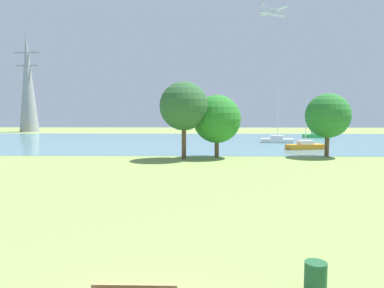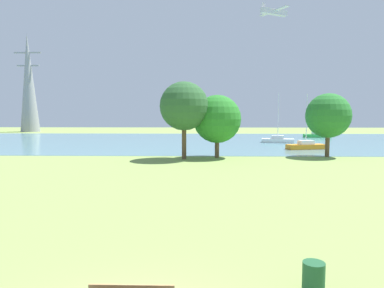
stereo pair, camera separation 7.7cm
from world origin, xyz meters
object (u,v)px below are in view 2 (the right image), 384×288
at_px(sailboat_orange, 306,146).
at_px(electricity_pylon, 29,83).
at_px(litter_bin, 314,278).
at_px(tree_west_far, 184,106).
at_px(tree_east_far, 217,119).
at_px(light_aircraft, 274,12).
at_px(sailboat_white, 278,140).
at_px(sailboat_green, 317,135).
at_px(tree_east_near, 328,116).

relative_size(sailboat_orange, electricity_pylon, 0.29).
distance_m(litter_bin, tree_west_far, 26.83).
height_order(tree_west_far, electricity_pylon, electricity_pylon).
bearing_deg(tree_east_far, tree_west_far, -158.70).
bearing_deg(electricity_pylon, tree_west_far, -51.52).
xyz_separation_m(sailboat_orange, light_aircraft, (2.04, 32.41, 25.09)).
height_order(sailboat_white, electricity_pylon, electricity_pylon).
bearing_deg(litter_bin, sailboat_white, 79.11).
xyz_separation_m(sailboat_green, sailboat_white, (-9.68, -11.68, 0.02)).
height_order(sailboat_green, sailboat_orange, sailboat_orange).
xyz_separation_m(sailboat_white, electricity_pylon, (-52.47, 29.96, 11.16)).
xyz_separation_m(litter_bin, tree_west_far, (-4.54, 26.01, 4.78)).
relative_size(tree_west_far, electricity_pylon, 0.33).
relative_size(electricity_pylon, light_aircraft, 2.95).
xyz_separation_m(sailboat_white, light_aircraft, (3.48, 22.81, 25.08)).
bearing_deg(sailboat_orange, tree_west_far, -146.44).
xyz_separation_m(electricity_pylon, light_aircraft, (55.95, -7.15, 13.92)).
height_order(tree_west_far, tree_east_far, tree_west_far).
bearing_deg(sailboat_green, sailboat_white, -129.66).
bearing_deg(light_aircraft, tree_east_far, -108.23).
distance_m(sailboat_white, tree_east_near, 17.58).
bearing_deg(sailboat_white, litter_bin, -100.89).
relative_size(tree_west_far, tree_east_near, 1.16).
relative_size(litter_bin, tree_east_far, 0.13).
distance_m(litter_bin, electricity_pylon, 87.82).
distance_m(sailboat_orange, electricity_pylon, 67.80).
bearing_deg(tree_west_far, electricity_pylon, 128.48).
xyz_separation_m(litter_bin, electricity_pylon, (-43.74, 75.33, 11.23)).
xyz_separation_m(sailboat_green, tree_east_far, (-19.66, -29.75, 3.45)).
distance_m(sailboat_white, electricity_pylon, 61.44).
relative_size(litter_bin, sailboat_white, 0.11).
bearing_deg(sailboat_green, tree_east_far, -123.46).
height_order(tree_east_near, electricity_pylon, electricity_pylon).
xyz_separation_m(sailboat_orange, tree_east_near, (0.01, -7.51, 3.77)).
xyz_separation_m(litter_bin, sailboat_green, (18.41, 57.04, 0.05)).
bearing_deg(light_aircraft, sailboat_orange, -93.60).
xyz_separation_m(litter_bin, light_aircraft, (12.21, 68.17, 25.15)).
bearing_deg(sailboat_white, sailboat_orange, -81.43).
relative_size(sailboat_green, tree_west_far, 0.76).
relative_size(sailboat_white, tree_east_far, 1.19).
bearing_deg(sailboat_white, tree_west_far, -124.43).
bearing_deg(tree_west_far, sailboat_green, 53.52).
distance_m(sailboat_orange, tree_east_far, 14.64).
bearing_deg(litter_bin, tree_east_near, 70.19).
relative_size(litter_bin, tree_west_far, 0.11).
height_order(sailboat_white, tree_east_near, sailboat_white).
distance_m(sailboat_green, tree_east_far, 35.83).
relative_size(sailboat_green, tree_east_near, 0.88).
height_order(litter_bin, tree_west_far, tree_west_far).
bearing_deg(tree_east_far, light_aircraft, 71.77).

